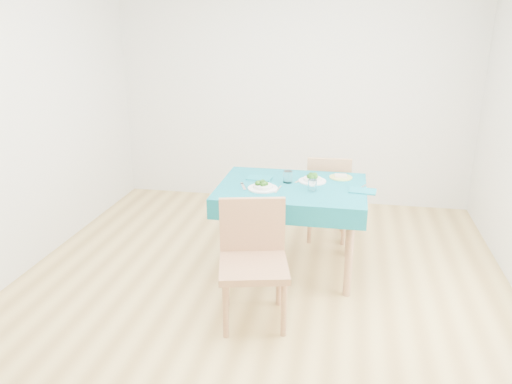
% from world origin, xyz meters
% --- Properties ---
extents(room_shell, '(4.02, 4.52, 2.73)m').
position_xyz_m(room_shell, '(0.00, 0.00, 1.35)').
color(room_shell, '#A98746').
rests_on(room_shell, ground).
extents(table, '(1.18, 0.89, 0.76)m').
position_xyz_m(table, '(0.21, 0.47, 0.38)').
color(table, '#095A68').
rests_on(table, ground).
extents(chair_near, '(0.57, 0.61, 1.17)m').
position_xyz_m(chair_near, '(0.05, -0.34, 0.59)').
color(chair_near, '#9B6D49').
rests_on(chair_near, ground).
extents(chair_far, '(0.42, 0.46, 1.00)m').
position_xyz_m(chair_far, '(0.47, 1.21, 0.50)').
color(chair_far, '#9B6D49').
rests_on(chair_far, ground).
extents(bowl_near, '(0.24, 0.24, 0.07)m').
position_xyz_m(bowl_near, '(-0.01, 0.34, 0.79)').
color(bowl_near, white).
rests_on(bowl_near, table).
extents(bowl_far, '(0.23, 0.23, 0.07)m').
position_xyz_m(bowl_far, '(0.36, 0.60, 0.79)').
color(bowl_far, white).
rests_on(bowl_far, table).
extents(fork_near, '(0.08, 0.17, 0.00)m').
position_xyz_m(fork_near, '(-0.17, 0.37, 0.76)').
color(fork_near, silver).
rests_on(fork_near, table).
extents(knife_near, '(0.03, 0.19, 0.00)m').
position_xyz_m(knife_near, '(0.11, 0.35, 0.76)').
color(knife_near, silver).
rests_on(knife_near, table).
extents(fork_far, '(0.10, 0.18, 0.00)m').
position_xyz_m(fork_far, '(0.26, 0.63, 0.76)').
color(fork_far, silver).
rests_on(fork_far, table).
extents(knife_far, '(0.10, 0.20, 0.00)m').
position_xyz_m(knife_far, '(0.76, 0.50, 0.76)').
color(knife_far, silver).
rests_on(knife_far, table).
extents(napkin_near, '(0.22, 0.16, 0.01)m').
position_xyz_m(napkin_near, '(-0.08, 0.60, 0.76)').
color(napkin_near, '#0D6573').
rests_on(napkin_near, table).
extents(napkin_far, '(0.22, 0.16, 0.01)m').
position_xyz_m(napkin_far, '(0.77, 0.42, 0.76)').
color(napkin_far, '#0D6573').
rests_on(napkin_far, table).
extents(tumbler_center, '(0.08, 0.08, 0.10)m').
position_xyz_m(tumbler_center, '(0.16, 0.54, 0.81)').
color(tumbler_center, white).
rests_on(tumbler_center, table).
extents(tumbler_side, '(0.07, 0.07, 0.09)m').
position_xyz_m(tumbler_side, '(0.38, 0.37, 0.80)').
color(tumbler_side, white).
rests_on(tumbler_side, table).
extents(side_plate, '(0.20, 0.20, 0.01)m').
position_xyz_m(side_plate, '(0.59, 0.76, 0.76)').
color(side_plate, '#BAC761').
rests_on(side_plate, table).
extents(bread_slice, '(0.11, 0.11, 0.01)m').
position_xyz_m(bread_slice, '(0.59, 0.76, 0.78)').
color(bread_slice, beige).
rests_on(bread_slice, side_plate).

